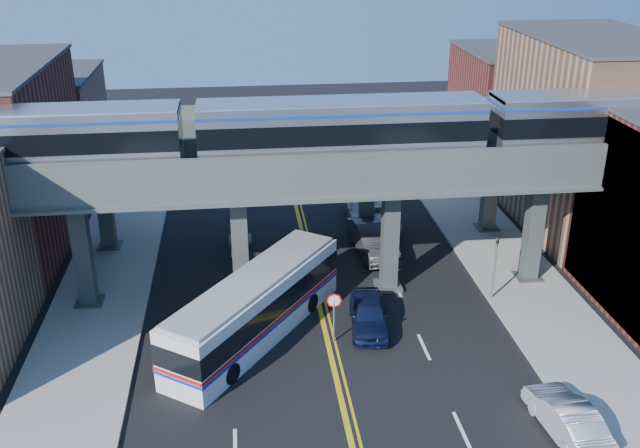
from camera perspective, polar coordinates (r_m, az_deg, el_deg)
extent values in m
plane|color=black|center=(32.34, 1.31, -12.25)|extent=(120.00, 120.00, 0.00)
cube|color=gray|center=(41.32, -16.76, -4.69)|extent=(5.00, 70.00, 0.16)
cube|color=gray|center=(43.39, 14.65, -3.04)|extent=(5.00, 70.00, 0.16)
cube|color=#9A6A4F|center=(58.83, -21.16, 7.21)|extent=(8.00, 10.00, 8.00)
cube|color=#9A6A4F|center=(49.27, 20.59, 6.79)|extent=(8.00, 14.00, 12.00)
cube|color=maroon|center=(61.06, 15.06, 9.03)|extent=(8.00, 10.00, 9.00)
cube|color=teal|center=(37.90, 22.82, -0.37)|extent=(0.10, 9.50, 9.50)
cube|color=#3B4541|center=(38.40, -18.44, -2.26)|extent=(0.85, 0.85, 6.00)
cube|color=#3B4541|center=(37.52, -6.42, -1.74)|extent=(0.85, 0.85, 6.00)
cube|color=#3B4541|center=(38.32, 5.62, -1.14)|extent=(0.85, 0.85, 6.00)
cube|color=#3B4541|center=(40.71, 16.69, -0.55)|extent=(0.85, 0.85, 6.00)
cube|color=#48524E|center=(36.31, -0.35, 3.86)|extent=(52.00, 3.60, 1.40)
cube|color=#3B4541|center=(44.72, -16.86, 1.60)|extent=(0.85, 0.85, 6.00)
cube|color=#3B4541|center=(43.96, -6.56, 2.12)|extent=(0.85, 0.85, 6.00)
cube|color=#3B4541|center=(44.65, 3.76, 2.56)|extent=(0.85, 0.85, 6.00)
cube|color=#3B4541|center=(46.72, 13.47, 2.91)|extent=(0.85, 0.85, 6.00)
cube|color=#48524E|center=(42.93, -1.41, 6.96)|extent=(52.00, 3.60, 1.40)
cube|color=black|center=(36.23, -14.90, 4.37)|extent=(2.05, 2.05, 0.23)
cube|color=#A9ACB3|center=(36.71, -22.20, 6.30)|extent=(14.16, 2.70, 2.98)
cube|color=black|center=(36.67, -22.24, 6.52)|extent=(14.18, 2.76, 1.02)
cube|color=black|center=(35.85, -5.52, 4.86)|extent=(2.05, 2.05, 0.23)
cube|color=black|center=(37.11, 8.66, 5.36)|extent=(2.05, 2.05, 0.23)
cube|color=#A9ACB3|center=(35.73, 1.72, 7.60)|extent=(14.16, 2.70, 2.98)
cube|color=black|center=(35.69, 1.72, 7.83)|extent=(14.18, 2.76, 1.02)
cube|color=black|center=(39.06, 17.08, 5.49)|extent=(2.05, 2.05, 0.23)
cube|color=#A9ACB3|center=(40.66, 23.27, 7.67)|extent=(14.16, 2.70, 2.98)
cube|color=black|center=(40.63, 23.30, 7.87)|extent=(14.18, 2.76, 1.02)
cylinder|color=slate|center=(34.23, 1.12, -7.74)|extent=(0.09, 0.09, 2.30)
cylinder|color=red|center=(33.67, 1.14, -6.14)|extent=(0.76, 0.04, 0.76)
cylinder|color=slate|center=(38.62, 13.74, -3.85)|extent=(0.12, 0.12, 3.20)
imported|color=black|center=(37.74, 14.03, -1.09)|extent=(0.15, 0.18, 0.90)
cube|color=silver|center=(34.65, -5.16, -6.70)|extent=(8.97, 11.08, 3.05)
cube|color=black|center=(34.45, -5.19, -6.13)|extent=(9.04, 11.15, 1.03)
cube|color=#B21419|center=(34.80, -5.15, -7.12)|extent=(9.04, 11.14, 0.18)
cylinder|color=black|center=(32.65, -8.85, -11.14)|extent=(2.73, 2.35, 0.98)
cylinder|color=black|center=(37.57, -2.29, -5.87)|extent=(2.73, 2.35, 0.98)
imported|color=#0E1635|center=(35.56, 3.94, -7.21)|extent=(2.30, 4.72, 1.55)
imported|color=#313133|center=(43.13, 4.25, -1.25)|extent=(2.45, 5.65, 1.81)
imported|color=silver|center=(46.93, 4.33, 0.64)|extent=(3.15, 5.60, 1.48)
imported|color=silver|center=(47.69, 3.57, 1.20)|extent=(2.66, 6.04, 1.73)
imported|color=#B3B3B8|center=(30.59, 19.13, -14.41)|extent=(2.02, 4.69, 1.50)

